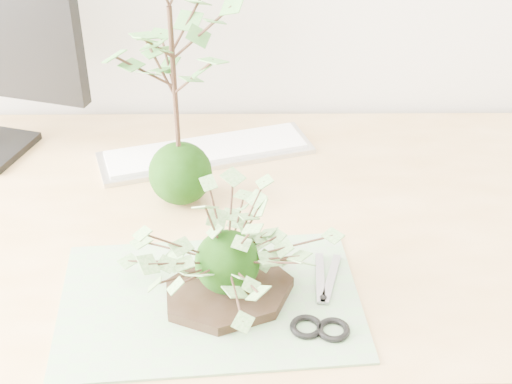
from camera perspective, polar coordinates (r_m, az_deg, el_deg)
desk at (r=1.18m, az=-0.63°, el=-5.29°), size 1.60×0.70×0.74m
cutting_mat at (r=0.96m, az=-3.69°, el=-8.64°), size 0.42×0.30×0.00m
stone_dish at (r=0.96m, az=-2.24°, el=-7.95°), size 0.24×0.24×0.01m
ivy_kokedama at (r=0.91m, az=-2.36°, el=-3.64°), size 0.26×0.26×0.17m
maple_kokedama at (r=1.03m, az=-6.88°, el=13.22°), size 0.28×0.28×0.42m
keyboard at (r=1.28m, az=-4.01°, el=3.24°), size 0.40×0.22×0.01m
scissors at (r=0.94m, az=5.49°, el=-9.88°), size 0.08×0.18×0.01m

